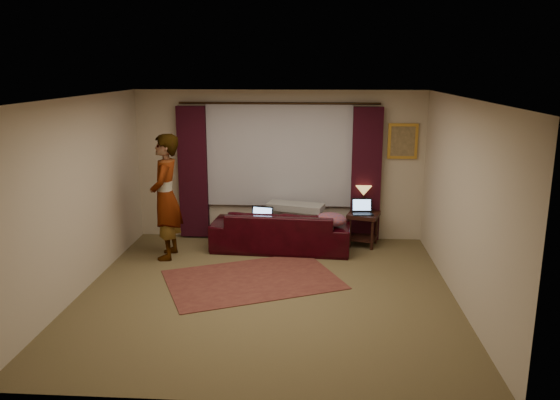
% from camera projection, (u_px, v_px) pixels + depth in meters
% --- Properties ---
extents(floor, '(5.00, 5.00, 0.01)m').
position_uv_depth(floor, '(267.00, 293.00, 7.39)').
color(floor, brown).
rests_on(floor, ground).
extents(ceiling, '(5.00, 5.00, 0.02)m').
position_uv_depth(ceiling, '(266.00, 98.00, 6.77)').
color(ceiling, silver).
rests_on(ceiling, ground).
extents(wall_back, '(5.00, 0.02, 2.60)m').
position_uv_depth(wall_back, '(279.00, 166.00, 9.50)').
color(wall_back, '#C3B49A').
rests_on(wall_back, ground).
extents(wall_front, '(5.00, 0.02, 2.60)m').
position_uv_depth(wall_front, '(240.00, 268.00, 4.65)').
color(wall_front, '#C3B49A').
rests_on(wall_front, ground).
extents(wall_left, '(0.02, 5.00, 2.60)m').
position_uv_depth(wall_left, '(79.00, 196.00, 7.24)').
color(wall_left, '#C3B49A').
rests_on(wall_left, ground).
extents(wall_right, '(0.02, 5.00, 2.60)m').
position_uv_depth(wall_right, '(462.00, 202.00, 6.92)').
color(wall_right, '#C3B49A').
rests_on(wall_right, ground).
extents(sheer_curtain, '(2.50, 0.05, 1.80)m').
position_uv_depth(sheer_curtain, '(279.00, 155.00, 9.40)').
color(sheer_curtain, '#A7A7AF').
rests_on(sheer_curtain, wall_back).
extents(drape_left, '(0.50, 0.14, 2.30)m').
position_uv_depth(drape_left, '(193.00, 172.00, 9.52)').
color(drape_left, black).
rests_on(drape_left, floor).
extents(drape_right, '(0.50, 0.14, 2.30)m').
position_uv_depth(drape_right, '(366.00, 175.00, 9.33)').
color(drape_right, black).
rests_on(drape_right, floor).
extents(curtain_rod, '(0.04, 0.04, 3.40)m').
position_uv_depth(curtain_rod, '(279.00, 103.00, 9.14)').
color(curtain_rod, black).
rests_on(curtain_rod, wall_back).
extents(picture_frame, '(0.50, 0.04, 0.60)m').
position_uv_depth(picture_frame, '(403.00, 141.00, 9.23)').
color(picture_frame, gold).
rests_on(picture_frame, wall_back).
extents(sofa, '(2.33, 1.12, 0.92)m').
position_uv_depth(sofa, '(281.00, 223.00, 9.05)').
color(sofa, black).
rests_on(sofa, floor).
extents(throw_blanket, '(1.00, 0.61, 0.11)m').
position_uv_depth(throw_blanket, '(296.00, 192.00, 9.13)').
color(throw_blanket, gray).
rests_on(throw_blanket, sofa).
extents(clothing_pile, '(0.61, 0.52, 0.22)m').
position_uv_depth(clothing_pile, '(330.00, 220.00, 8.78)').
color(clothing_pile, '#7B4457').
rests_on(clothing_pile, sofa).
extents(laptop_sofa, '(0.44, 0.46, 0.26)m').
position_uv_depth(laptop_sofa, '(260.00, 216.00, 8.92)').
color(laptop_sofa, black).
rests_on(laptop_sofa, sofa).
extents(area_rug, '(2.81, 2.40, 0.01)m').
position_uv_depth(area_rug, '(253.00, 280.00, 7.82)').
color(area_rug, brown).
rests_on(area_rug, floor).
extents(end_table, '(0.61, 0.61, 0.57)m').
position_uv_depth(end_table, '(363.00, 229.00, 9.28)').
color(end_table, black).
rests_on(end_table, floor).
extents(tiffany_lamp, '(0.30, 0.30, 0.44)m').
position_uv_depth(tiffany_lamp, '(363.00, 198.00, 9.31)').
color(tiffany_lamp, olive).
rests_on(tiffany_lamp, end_table).
extents(laptop_table, '(0.36, 0.39, 0.25)m').
position_uv_depth(laptop_table, '(363.00, 207.00, 9.11)').
color(laptop_table, black).
rests_on(laptop_table, end_table).
extents(person, '(0.61, 0.61, 1.98)m').
position_uv_depth(person, '(166.00, 197.00, 8.54)').
color(person, gray).
rests_on(person, floor).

